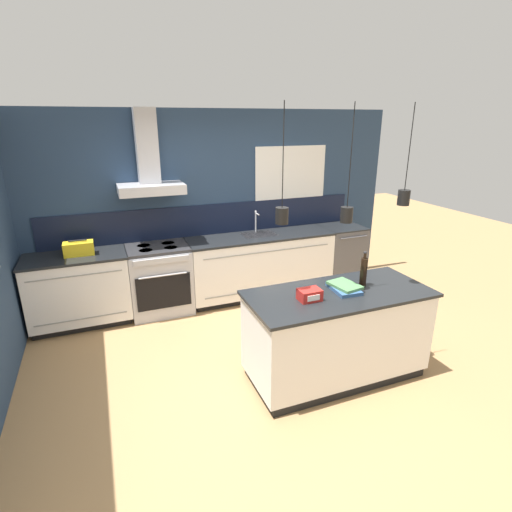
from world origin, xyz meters
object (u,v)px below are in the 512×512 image
at_px(book_stack, 344,287).
at_px(yellow_toolbox, 79,248).
at_px(red_supply_box, 310,295).
at_px(oven_range, 160,279).
at_px(bottle_on_island, 364,271).
at_px(dishwasher, 340,254).

height_order(book_stack, yellow_toolbox, yellow_toolbox).
xyz_separation_m(red_supply_box, yellow_toolbox, (-1.96, 2.15, 0.03)).
bearing_deg(oven_range, book_stack, -54.86).
bearing_deg(bottle_on_island, oven_range, 129.56).
relative_size(dishwasher, bottle_on_island, 2.60).
relative_size(bottle_on_island, red_supply_box, 1.74).
xyz_separation_m(oven_range, red_supply_box, (1.04, -2.14, 0.51)).
xyz_separation_m(bottle_on_island, book_stack, (-0.23, -0.03, -0.12)).
bearing_deg(yellow_toolbox, bottle_on_island, -38.14).
bearing_deg(yellow_toolbox, red_supply_box, -47.56).
distance_m(red_supply_box, yellow_toolbox, 2.91).
distance_m(oven_range, yellow_toolbox, 1.06).
bearing_deg(yellow_toolbox, oven_range, -0.27).
bearing_deg(red_supply_box, oven_range, 115.94).
bearing_deg(oven_range, yellow_toolbox, 179.73).
height_order(oven_range, red_supply_box, red_supply_box).
xyz_separation_m(book_stack, yellow_toolbox, (-2.38, 2.08, 0.05)).
bearing_deg(oven_range, bottle_on_island, -50.44).
height_order(dishwasher, bottle_on_island, bottle_on_island).
height_order(book_stack, red_supply_box, red_supply_box).
height_order(oven_range, bottle_on_island, bottle_on_island).
bearing_deg(dishwasher, book_stack, -122.71).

